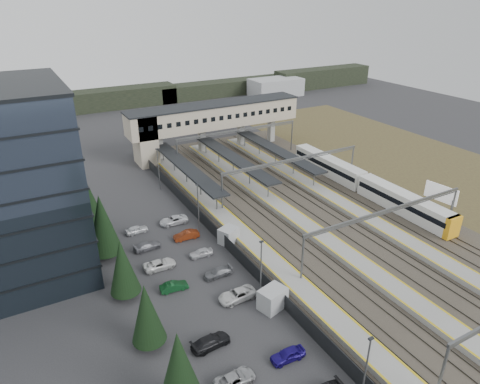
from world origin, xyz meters
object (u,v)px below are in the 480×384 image
billboard (441,194)px  train (364,183)px  relay_cabin_near (273,299)px  relay_cabin_far (229,235)px  footbridge (204,120)px

billboard → train: bearing=117.8°
relay_cabin_near → billboard: bearing=10.6°
relay_cabin_far → train: 29.64m
relay_cabin_far → train: size_ratio=0.09×
footbridge → train: size_ratio=1.06×
footbridge → billboard: footbridge is taller
train → footbridge: bearing=115.9°
train → billboard: 12.97m
train → billboard: bearing=-62.2°
relay_cabin_far → billboard: (35.46, -8.14, 1.98)m
relay_cabin_far → billboard: size_ratio=0.58×
relay_cabin_near → relay_cabin_far: relay_cabin_near is taller
train → relay_cabin_near: bearing=-149.7°
footbridge → train: 37.80m
relay_cabin_near → footbridge: size_ratio=0.09×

